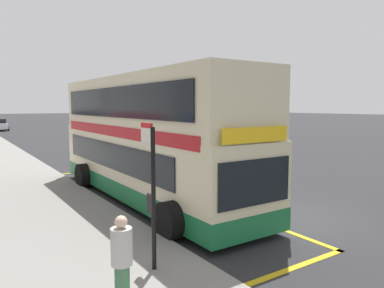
% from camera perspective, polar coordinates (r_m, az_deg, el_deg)
% --- Properties ---
extents(ground_plane, '(260.00, 260.00, 0.00)m').
position_cam_1_polar(ground_plane, '(40.46, -21.78, 0.82)').
color(ground_plane, '#28282B').
extents(double_decker_bus, '(3.25, 11.23, 4.40)m').
position_cam_1_polar(double_decker_bus, '(13.14, -7.13, 0.24)').
color(double_decker_bus, beige).
rests_on(double_decker_bus, ground).
extents(bus_bay_markings, '(3.18, 13.62, 0.01)m').
position_cam_1_polar(bus_bay_markings, '(13.43, -6.62, -8.57)').
color(bus_bay_markings, gold).
rests_on(bus_bay_markings, ground).
extents(bus_stop_sign, '(0.09, 0.51, 2.91)m').
position_cam_1_polar(bus_stop_sign, '(7.21, -6.38, -6.49)').
color(bus_stop_sign, black).
rests_on(bus_stop_sign, pavement_near).
extents(pedestrian_further_back, '(0.34, 0.34, 1.55)m').
position_cam_1_polar(pedestrian_further_back, '(6.08, -10.99, -17.45)').
color(pedestrian_further_back, '#3F724C').
rests_on(pedestrian_further_back, pavement_near).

